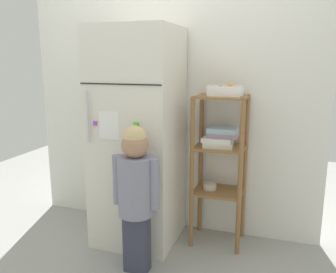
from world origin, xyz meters
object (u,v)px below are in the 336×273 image
at_px(fruit_bin, 227,91).
at_px(pantry_shelf_unit, 219,153).
at_px(refrigerator, 138,138).
at_px(child_standing, 136,186).

bearing_deg(fruit_bin, pantry_shelf_unit, 169.00).
distance_m(refrigerator, fruit_bin, 0.79).
height_order(child_standing, pantry_shelf_unit, pantry_shelf_unit).
distance_m(refrigerator, child_standing, 0.54).
relative_size(child_standing, fruit_bin, 4.08).
distance_m(child_standing, fruit_bin, 0.98).
relative_size(refrigerator, pantry_shelf_unit, 1.43).
bearing_deg(fruit_bin, refrigerator, -169.36).
bearing_deg(pantry_shelf_unit, child_standing, -127.95).
relative_size(refrigerator, child_standing, 1.64).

